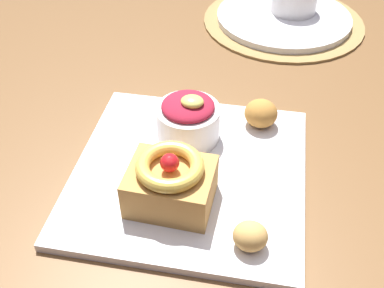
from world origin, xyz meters
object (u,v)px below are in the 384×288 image
(fritter_front, at_px, (250,236))
(fritter_middle, at_px, (261,113))
(front_plate, at_px, (189,173))
(cake_slice, at_px, (171,182))
(back_plate, at_px, (284,17))
(berry_ramekin, at_px, (188,119))

(fritter_front, distance_m, fritter_middle, 0.22)
(front_plate, bearing_deg, fritter_front, -50.21)
(cake_slice, xyz_separation_m, fritter_front, (0.10, -0.05, -0.02))
(fritter_front, bearing_deg, back_plate, 88.17)
(fritter_front, xyz_separation_m, back_plate, (0.02, 0.57, -0.02))
(front_plate, xyz_separation_m, back_plate, (0.11, 0.46, 0.01))
(fritter_front, distance_m, back_plate, 0.57)
(cake_slice, relative_size, berry_ramekin, 1.18)
(berry_ramekin, distance_m, fritter_front, 0.20)
(fritter_middle, bearing_deg, back_plate, 86.34)
(berry_ramekin, relative_size, fritter_front, 2.25)
(fritter_front, height_order, back_plate, fritter_front)
(front_plate, distance_m, fritter_front, 0.14)
(cake_slice, bearing_deg, berry_ramekin, 90.95)
(front_plate, relative_size, fritter_front, 7.65)
(back_plate, bearing_deg, fritter_middle, -93.66)
(berry_ramekin, bearing_deg, front_plate, -78.17)
(berry_ramekin, xyz_separation_m, fritter_front, (0.10, -0.17, -0.02))
(cake_slice, xyz_separation_m, fritter_middle, (0.10, 0.17, -0.01))
(berry_ramekin, relative_size, fritter_middle, 1.85)
(berry_ramekin, distance_m, back_plate, 0.41)
(cake_slice, bearing_deg, fritter_middle, 60.38)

